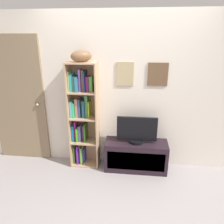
% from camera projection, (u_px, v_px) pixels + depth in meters
% --- Properties ---
extents(ground, '(5.20, 5.20, 0.04)m').
position_uv_depth(ground, '(116.00, 211.00, 2.66)').
color(ground, '#999293').
extents(back_wall, '(4.80, 0.08, 2.37)m').
position_uv_depth(back_wall, '(124.00, 93.00, 3.31)').
color(back_wall, silver).
rests_on(back_wall, ground).
extents(bookshelf, '(0.45, 0.27, 1.67)m').
position_uv_depth(bookshelf, '(82.00, 115.00, 3.37)').
color(bookshelf, tan).
rests_on(bookshelf, ground).
extents(football, '(0.34, 0.27, 0.16)m').
position_uv_depth(football, '(81.00, 56.00, 3.03)').
color(football, brown).
rests_on(football, bookshelf).
extents(tv_stand, '(0.96, 0.36, 0.47)m').
position_uv_depth(tv_stand, '(136.00, 156.00, 3.41)').
color(tv_stand, black).
rests_on(tv_stand, ground).
extents(television, '(0.60, 0.22, 0.41)m').
position_uv_depth(television, '(137.00, 131.00, 3.27)').
color(television, black).
rests_on(television, tv_stand).
extents(door, '(0.88, 0.09, 2.05)m').
position_uv_depth(door, '(18.00, 101.00, 3.50)').
color(door, '#816B50').
rests_on(door, ground).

